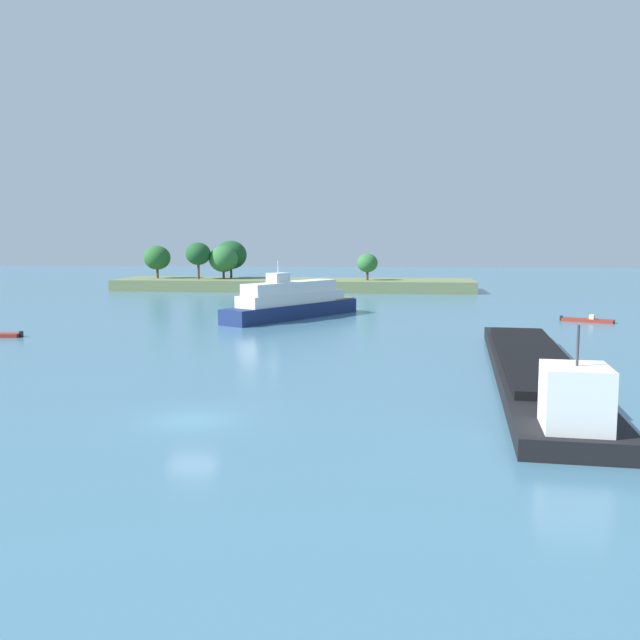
{
  "coord_description": "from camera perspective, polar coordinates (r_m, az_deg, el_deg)",
  "views": [
    {
      "loc": [
        10.58,
        -34.48,
        9.28
      ],
      "look_at": [
        2.62,
        35.19,
        1.2
      ],
      "focal_mm": 39.54,
      "sensor_mm": 36.0,
      "label": 1
    }
  ],
  "objects": [
    {
      "name": "ground_plane",
      "position": [
        37.24,
        -10.3,
        -7.96
      ],
      "size": [
        400.0,
        400.0,
        0.0
      ],
      "primitive_type": "plane",
      "color": "teal"
    },
    {
      "name": "treeline_island",
      "position": [
        129.03,
        -3.58,
        3.41
      ],
      "size": [
        64.51,
        13.82,
        8.97
      ],
      "color": "#66754C",
      "rests_on": "ground"
    },
    {
      "name": "cargo_barge",
      "position": [
        48.82,
        17.03,
        -3.7
      ],
      "size": [
        8.12,
        38.61,
        5.58
      ],
      "color": "black",
      "rests_on": "ground"
    },
    {
      "name": "white_riverboat",
      "position": [
        82.97,
        -2.23,
        1.45
      ],
      "size": [
        13.96,
        19.76,
        6.81
      ],
      "color": "navy",
      "rests_on": "ground"
    },
    {
      "name": "small_motorboat",
      "position": [
        84.6,
        20.85,
        -0.01
      ],
      "size": [
        5.64,
        3.63,
        0.87
      ],
      "color": "maroon",
      "rests_on": "ground"
    }
  ]
}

